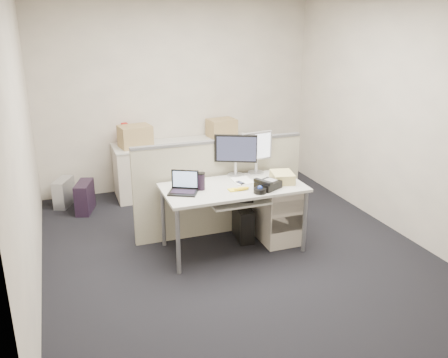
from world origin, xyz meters
name	(u,v)px	position (x,y,z in m)	size (l,w,h in m)	color
floor	(233,248)	(0.00, 0.00, -0.01)	(4.00, 4.50, 0.01)	black
wall_back	(178,96)	(0.00, 2.25, 1.35)	(4.00, 0.02, 2.70)	beige
wall_front	(369,210)	(0.00, -2.25, 1.35)	(4.00, 0.02, 2.70)	beige
wall_left	(22,147)	(-2.00, 0.00, 1.35)	(0.02, 4.50, 2.70)	beige
wall_right	(395,116)	(2.00, 0.00, 1.35)	(0.02, 4.50, 2.70)	beige
desk	(233,192)	(0.00, 0.00, 0.66)	(1.50, 0.75, 0.73)	#BBB8B0
keyboard_tray	(239,202)	(0.00, -0.18, 0.62)	(0.62, 0.32, 0.02)	#BBB8B0
drawer_pedestal	(277,213)	(0.55, 0.05, 0.33)	(0.40, 0.55, 0.65)	beige
cubicle_partition	(219,188)	(0.00, 0.45, 0.55)	(2.00, 0.06, 1.10)	#ABA38B
back_counter	(186,167)	(0.00, 1.93, 0.36)	(2.00, 0.60, 0.72)	beige
monitor_main	(236,155)	(0.15, 0.32, 0.97)	(0.48, 0.18, 0.48)	black
monitor_small	(256,153)	(0.40, 0.32, 0.97)	(0.39, 0.20, 0.48)	#B7B7BC
laptop	(183,183)	(-0.55, -0.02, 0.84)	(0.29, 0.21, 0.21)	black
trackball	(260,191)	(0.18, -0.28, 0.76)	(0.13, 0.13, 0.05)	black
desk_phone	(268,185)	(0.32, -0.18, 0.77)	(0.24, 0.20, 0.08)	black
paper_stack	(242,181)	(0.15, 0.12, 0.74)	(0.20, 0.25, 0.01)	white
sticky_pad	(233,190)	(-0.05, -0.12, 0.74)	(0.09, 0.09, 0.01)	yellow
travel_mug	(201,182)	(-0.35, 0.02, 0.82)	(0.08, 0.08, 0.17)	black
banana	(242,189)	(0.04, -0.15, 0.75)	(0.17, 0.04, 0.04)	yellow
cellphone	(240,183)	(0.10, 0.05, 0.74)	(0.05, 0.10, 0.01)	black
manila_folders	(282,177)	(0.55, -0.05, 0.78)	(0.22, 0.29, 0.11)	tan
keyboard	(234,199)	(-0.05, -0.14, 0.64)	(0.41, 0.15, 0.02)	black
pc_tower_desk	(243,223)	(0.20, 0.20, 0.19)	(0.16, 0.41, 0.38)	black
pc_tower_spare_dark	(85,197)	(-1.45, 1.63, 0.20)	(0.17, 0.43, 0.40)	black
pc_tower_spare_silver	(64,192)	(-1.70, 1.95, 0.18)	(0.16, 0.40, 0.37)	#B7B7BC
cardboard_box_left	(135,137)	(-0.70, 1.90, 0.88)	(0.42, 0.31, 0.31)	tan
cardboard_box_right	(222,129)	(0.60, 2.05, 0.86)	(0.39, 0.30, 0.28)	tan
red_binder	(127,136)	(-0.79, 2.03, 0.87)	(0.08, 0.33, 0.31)	#B00B05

